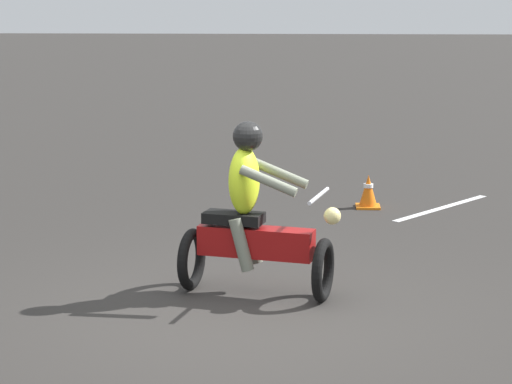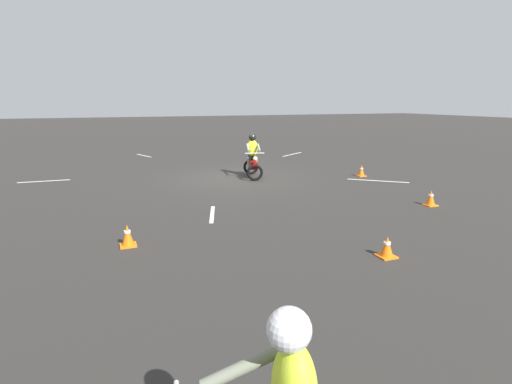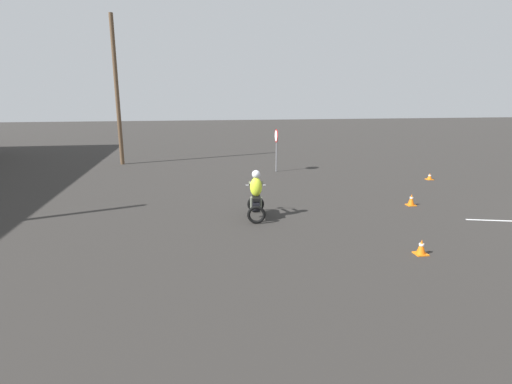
# 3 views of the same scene
# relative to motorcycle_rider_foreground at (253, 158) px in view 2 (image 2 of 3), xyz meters

# --- Properties ---
(ground_plane) EXTENTS (120.00, 120.00, 0.00)m
(ground_plane) POSITION_rel_motorcycle_rider_foreground_xyz_m (0.64, -0.08, -0.73)
(ground_plane) COLOR #2D2B28
(motorcycle_rider_foreground) EXTENTS (0.95, 1.56, 1.66)m
(motorcycle_rider_foreground) POSITION_rel_motorcycle_rider_foreground_xyz_m (0.00, 0.00, 0.00)
(motorcycle_rider_foreground) COLOR black
(motorcycle_rider_foreground) RESTS_ON ground
(traffic_cone_near_left) EXTENTS (0.32, 0.32, 0.45)m
(traffic_cone_near_left) POSITION_rel_motorcycle_rider_foreground_xyz_m (4.93, 5.98, -0.51)
(traffic_cone_near_left) COLOR orange
(traffic_cone_near_left) RESTS_ON ground
(traffic_cone_near_right) EXTENTS (0.32, 0.32, 0.44)m
(traffic_cone_near_right) POSITION_rel_motorcycle_rider_foreground_xyz_m (-3.14, 5.70, -0.52)
(traffic_cone_near_right) COLOR orange
(traffic_cone_near_right) RESTS_ON ground
(traffic_cone_mid_center) EXTENTS (0.32, 0.32, 0.44)m
(traffic_cone_mid_center) POSITION_rel_motorcycle_rider_foreground_xyz_m (-3.98, 1.31, -0.51)
(traffic_cone_mid_center) COLOR orange
(traffic_cone_mid_center) RESTS_ON ground
(traffic_cone_far_right) EXTENTS (0.32, 0.32, 0.40)m
(traffic_cone_far_right) POSITION_rel_motorcycle_rider_foreground_xyz_m (0.46, 8.32, -0.53)
(traffic_cone_far_right) COLOR orange
(traffic_cone_far_right) RESTS_ON ground
(lane_stripe_e) EXTENTS (1.73, 0.16, 0.01)m
(lane_stripe_e) POSITION_rel_motorcycle_rider_foreground_xyz_m (7.33, -2.00, -0.72)
(lane_stripe_e) COLOR silver
(lane_stripe_e) RESTS_ON ground
(lane_stripe_n) EXTENTS (0.54, 1.51, 0.01)m
(lane_stripe_n) POSITION_rel_motorcycle_rider_foreground_xyz_m (2.76, 4.37, -0.72)
(lane_stripe_n) COLOR silver
(lane_stripe_n) RESTS_ON ground
(lane_stripe_nw) EXTENTS (1.73, 1.45, 0.01)m
(lane_stripe_nw) POSITION_rel_motorcycle_rider_foreground_xyz_m (-4.00, 2.30, -0.72)
(lane_stripe_nw) COLOR silver
(lane_stripe_nw) RESTS_ON ground
(lane_stripe_sw) EXTENTS (1.72, 1.23, 0.01)m
(lane_stripe_sw) POSITION_rel_motorcycle_rider_foreground_xyz_m (-4.32, -5.39, -0.72)
(lane_stripe_sw) COLOR silver
(lane_stripe_sw) RESTS_ON ground
(lane_stripe_s) EXTENTS (0.66, 1.50, 0.01)m
(lane_stripe_s) POSITION_rel_motorcycle_rider_foreground_xyz_m (3.24, -7.72, -0.72)
(lane_stripe_s) COLOR silver
(lane_stripe_s) RESTS_ON ground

